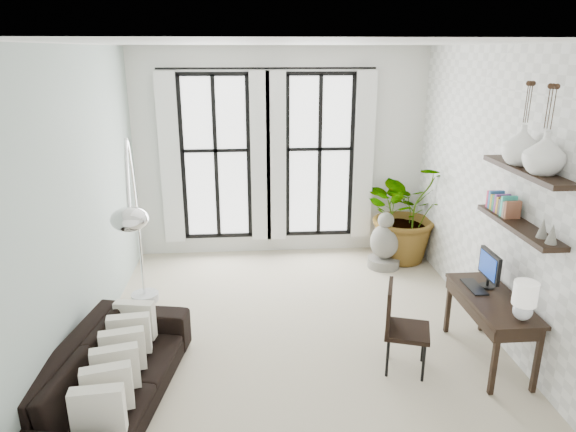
{
  "coord_description": "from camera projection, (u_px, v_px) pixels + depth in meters",
  "views": [
    {
      "loc": [
        -0.51,
        -5.33,
        3.14
      ],
      "look_at": [
        -0.06,
        0.3,
        1.3
      ],
      "focal_mm": 32.0,
      "sensor_mm": 36.0,
      "label": 1
    }
  ],
  "objects": [
    {
      "name": "floor",
      "position": [
        295.0,
        328.0,
        6.06
      ],
      "size": [
        5.0,
        5.0,
        0.0
      ],
      "primitive_type": "plane",
      "color": "beige",
      "rests_on": "ground"
    },
    {
      "name": "ceiling",
      "position": [
        297.0,
        43.0,
        5.07
      ],
      "size": [
        5.0,
        5.0,
        0.0
      ],
      "primitive_type": "plane",
      "color": "white",
      "rests_on": "wall_back"
    },
    {
      "name": "wall_left",
      "position": [
        83.0,
        203.0,
        5.4
      ],
      "size": [
        0.0,
        5.0,
        5.0
      ],
      "primitive_type": "plane",
      "rotation": [
        1.57,
        0.0,
        1.57
      ],
      "color": "#A0B3AB",
      "rests_on": "floor"
    },
    {
      "name": "wall_right",
      "position": [
        496.0,
        194.0,
        5.73
      ],
      "size": [
        0.0,
        5.0,
        5.0
      ],
      "primitive_type": "plane",
      "rotation": [
        1.57,
        0.0,
        -1.57
      ],
      "color": "white",
      "rests_on": "floor"
    },
    {
      "name": "wall_back",
      "position": [
        281.0,
        154.0,
        7.93
      ],
      "size": [
        4.5,
        0.0,
        4.5
      ],
      "primitive_type": "plane",
      "rotation": [
        1.57,
        0.0,
        0.0
      ],
      "color": "white",
      "rests_on": "floor"
    },
    {
      "name": "windows",
      "position": [
        268.0,
        158.0,
        7.87
      ],
      "size": [
        3.26,
        0.13,
        2.65
      ],
      "color": "white",
      "rests_on": "wall_back"
    },
    {
      "name": "wall_shelves",
      "position": [
        520.0,
        202.0,
        4.97
      ],
      "size": [
        0.25,
        1.3,
        0.6
      ],
      "color": "black",
      "rests_on": "wall_right"
    },
    {
      "name": "sofa",
      "position": [
        110.0,
        376.0,
        4.63
      ],
      "size": [
        1.23,
        2.35,
        0.65
      ],
      "primitive_type": "imported",
      "rotation": [
        0.0,
        0.0,
        1.4
      ],
      "color": "black",
      "rests_on": "floor"
    },
    {
      "name": "throw_pillows",
      "position": [
        119.0,
        359.0,
        4.59
      ],
      "size": [
        0.4,
        1.52,
        0.4
      ],
      "color": "silver",
      "rests_on": "sofa"
    },
    {
      "name": "plant",
      "position": [
        407.0,
        211.0,
        7.84
      ],
      "size": [
        1.7,
        1.57,
        1.57
      ],
      "primitive_type": "imported",
      "rotation": [
        0.0,
        0.0,
        0.28
      ],
      "color": "#2D7228",
      "rests_on": "floor"
    },
    {
      "name": "desk",
      "position": [
        495.0,
        303.0,
        5.19
      ],
      "size": [
        0.52,
        1.23,
        1.12
      ],
      "color": "black",
      "rests_on": "floor"
    },
    {
      "name": "desk_chair",
      "position": [
        399.0,
        322.0,
        5.16
      ],
      "size": [
        0.55,
        0.55,
        0.92
      ],
      "rotation": [
        0.0,
        0.0,
        -0.31
      ],
      "color": "black",
      "rests_on": "floor"
    },
    {
      "name": "arc_lamp",
      "position": [
        131.0,
        186.0,
        5.2
      ],
      "size": [
        0.73,
        2.4,
        2.33
      ],
      "color": "silver",
      "rests_on": "floor"
    },
    {
      "name": "buddha",
      "position": [
        384.0,
        244.0,
        7.67
      ],
      "size": [
        0.48,
        0.48,
        0.86
      ],
      "color": "gray",
      "rests_on": "floor"
    },
    {
      "name": "vase_a",
      "position": [
        545.0,
        153.0,
        4.53
      ],
      "size": [
        0.37,
        0.37,
        0.38
      ],
      "primitive_type": "imported",
      "color": "white",
      "rests_on": "shelf_upper"
    },
    {
      "name": "vase_b",
      "position": [
        522.0,
        145.0,
        4.91
      ],
      "size": [
        0.37,
        0.37,
        0.38
      ],
      "primitive_type": "imported",
      "color": "white",
      "rests_on": "shelf_upper"
    }
  ]
}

